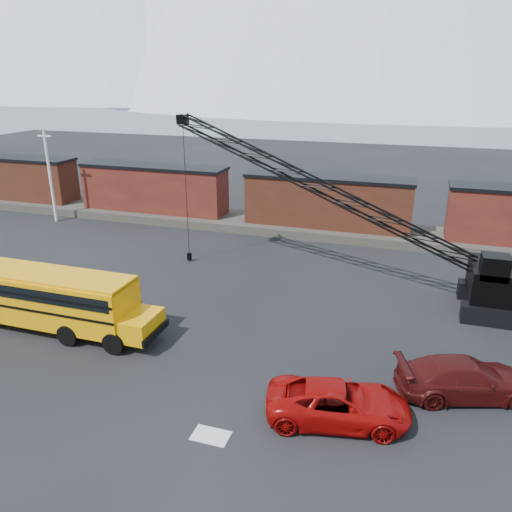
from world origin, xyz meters
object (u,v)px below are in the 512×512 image
(school_bus, at_px, (49,298))
(crawler_crane, at_px, (337,196))
(red_pickup, at_px, (338,403))
(maroon_suv, at_px, (465,378))

(school_bus, relative_size, crawler_crane, 0.49)
(red_pickup, bearing_deg, school_bus, 68.83)
(maroon_suv, height_order, crawler_crane, crawler_crane)
(red_pickup, xyz_separation_m, maroon_suv, (4.75, 3.21, 0.05))
(maroon_suv, bearing_deg, school_bus, 72.84)
(school_bus, relative_size, maroon_suv, 2.06)
(maroon_suv, bearing_deg, red_pickup, 105.39)
(red_pickup, bearing_deg, crawler_crane, -0.49)
(red_pickup, height_order, crawler_crane, crawler_crane)
(school_bus, bearing_deg, red_pickup, -9.85)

